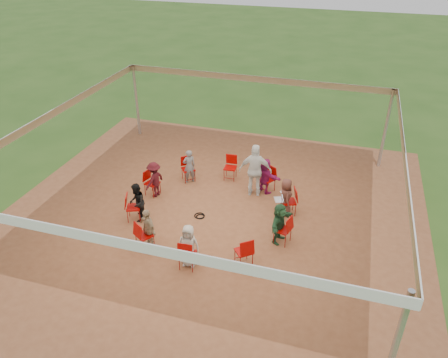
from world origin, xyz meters
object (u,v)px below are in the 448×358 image
(chair_5, at_px, (134,207))
(chair_8, at_px, (244,251))
(chair_9, at_px, (283,230))
(chair_4, at_px, (152,183))
(person_seated_1, at_px, (265,176))
(person_seated_4, at_px, (137,202))
(person_seated_7, at_px, (279,223))
(person_seated_2, at_px, (189,166))
(person_seated_0, at_px, (286,197))
(laptop, at_px, (281,198))
(person_seated_6, at_px, (189,246))
(cable_coil, at_px, (200,216))
(chair_1, at_px, (268,179))
(chair_0, at_px, (289,202))
(person_seated_3, at_px, (154,179))
(chair_2, at_px, (230,168))
(chair_3, at_px, (188,169))
(person_seated_5, at_px, (148,228))
(chair_6, at_px, (145,235))
(chair_7, at_px, (188,254))
(standing_person, at_px, (255,170))

(chair_5, height_order, chair_8, same)
(chair_8, xyz_separation_m, chair_9, (0.82, 1.25, 0.00))
(chair_4, distance_m, person_seated_1, 3.81)
(person_seated_1, bearing_deg, person_seated_4, 72.00)
(person_seated_7, bearing_deg, chair_9, -90.00)
(person_seated_1, relative_size, person_seated_2, 1.00)
(person_seated_0, distance_m, person_seated_1, 1.42)
(person_seated_2, height_order, laptop, person_seated_2)
(person_seated_6, bearing_deg, cable_coil, 99.82)
(chair_1, bearing_deg, person_seated_1, 90.00)
(chair_0, distance_m, person_seated_3, 4.48)
(chair_2, distance_m, person_seated_7, 3.81)
(chair_1, height_order, person_seated_1, person_seated_1)
(chair_2, xyz_separation_m, person_seated_6, (0.23, -4.70, 0.18))
(chair_0, xyz_separation_m, chair_1, (-0.94, 1.16, 0.00))
(person_seated_4, bearing_deg, person_seated_2, 144.00)
(chair_3, distance_m, person_seated_3, 1.47)
(person_seated_0, distance_m, person_seated_5, 4.36)
(chair_5, height_order, person_seated_6, person_seated_6)
(person_seated_4, bearing_deg, person_seated_0, 90.00)
(chair_0, bearing_deg, chair_1, 18.00)
(chair_2, distance_m, chair_6, 4.59)
(person_seated_0, height_order, person_seated_6, same)
(chair_7, height_order, person_seated_3, person_seated_3)
(person_seated_2, bearing_deg, chair_0, 127.06)
(chair_1, bearing_deg, chair_2, 18.00)
(person_seated_3, relative_size, cable_coil, 2.85)
(chair_0, xyz_separation_m, chair_9, (0.07, -1.49, 0.00))
(chair_5, distance_m, person_seated_4, 0.22)
(chair_6, bearing_deg, person_seated_3, 141.99)
(chair_8, relative_size, person_seated_3, 0.72)
(person_seated_5, relative_size, person_seated_7, 1.00)
(cable_coil, bearing_deg, laptop, 20.55)
(chair_6, height_order, chair_8, same)
(person_seated_1, height_order, cable_coil, person_seated_1)
(person_seated_3, height_order, laptop, person_seated_3)
(chair_6, distance_m, person_seated_7, 3.81)
(person_seated_2, distance_m, person_seated_5, 3.71)
(chair_6, relative_size, person_seated_3, 0.72)
(person_seated_2, relative_size, standing_person, 0.68)
(chair_8, bearing_deg, standing_person, 59.98)
(person_seated_6, relative_size, laptop, 2.95)
(chair_6, height_order, standing_person, standing_person)
(chair_1, distance_m, laptop, 1.44)
(chair_1, distance_m, person_seated_4, 4.48)
(person_seated_6, bearing_deg, chair_3, 108.47)
(person_seated_4, bearing_deg, chair_5, -90.00)
(person_seated_1, relative_size, person_seated_7, 1.00)
(chair_3, bearing_deg, chair_6, 54.00)
(standing_person, distance_m, cable_coil, 2.40)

